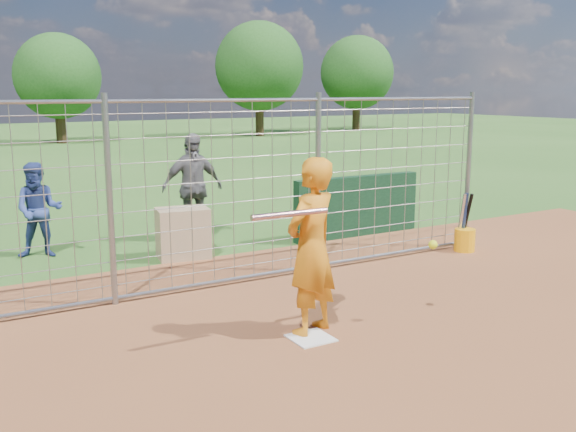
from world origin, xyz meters
TOP-DOWN VIEW (x-y plane):
  - ground at (0.00, 0.00)m, footprint 100.00×100.00m
  - home_plate at (0.00, -0.20)m, footprint 0.43×0.43m
  - dugout_wall at (3.40, 3.60)m, footprint 2.60×0.20m
  - batter at (0.11, -0.03)m, footprint 0.83×0.69m
  - bystander_a at (-1.87, 4.91)m, footprint 0.89×0.79m
  - bystander_b at (0.68, 4.78)m, footprint 1.12×0.48m
  - equipment_bin at (0.07, 3.71)m, footprint 0.88×0.67m
  - equipment_in_play at (0.13, -0.30)m, footprint 2.23×0.30m
  - bucket_with_bats at (4.25, 1.76)m, footprint 0.34×0.34m
  - backstop_fence at (0.00, 2.00)m, footprint 9.08×0.08m
  - tree_line at (3.13, 28.13)m, footprint 44.66×6.72m

SIDE VIEW (x-z plane):
  - ground at x=0.00m, z-range 0.00..0.00m
  - home_plate at x=0.00m, z-range 0.00..0.02m
  - bucket_with_bats at x=4.25m, z-range -0.24..0.73m
  - equipment_bin at x=0.07m, z-range 0.00..0.80m
  - dugout_wall at x=3.40m, z-range 0.00..1.10m
  - bystander_a at x=-1.87m, z-range 0.00..1.52m
  - bystander_b at x=0.68m, z-range 0.00..1.90m
  - batter at x=0.11m, z-range 0.00..1.94m
  - backstop_fence at x=0.00m, z-range -0.04..2.56m
  - equipment_in_play at x=0.13m, z-range 1.00..1.58m
  - tree_line at x=3.13m, z-range 0.47..6.95m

